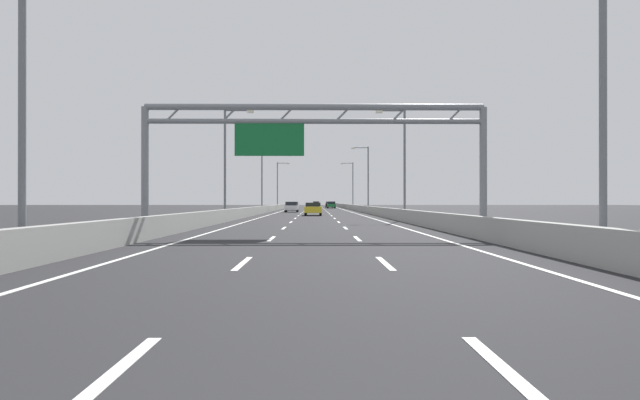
# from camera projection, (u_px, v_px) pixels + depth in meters

# --- Properties ---
(ground_plane) EXTENTS (260.00, 260.00, 0.00)m
(ground_plane) POSITION_uv_depth(u_px,v_px,m) (315.00, 210.00, 101.22)
(ground_plane) COLOR #262628
(lane_dash_left_0) EXTENTS (0.16, 3.00, 0.01)m
(lane_dash_left_0) POSITION_uv_depth(u_px,v_px,m) (104.00, 382.00, 4.70)
(lane_dash_left_0) COLOR white
(lane_dash_left_0) RESTS_ON ground_plane
(lane_dash_left_1) EXTENTS (0.16, 3.00, 0.01)m
(lane_dash_left_1) POSITION_uv_depth(u_px,v_px,m) (243.00, 263.00, 13.70)
(lane_dash_left_1) COLOR white
(lane_dash_left_1) RESTS_ON ground_plane
(lane_dash_left_2) EXTENTS (0.16, 3.00, 0.01)m
(lane_dash_left_2) POSITION_uv_depth(u_px,v_px,m) (271.00, 239.00, 22.70)
(lane_dash_left_2) COLOR white
(lane_dash_left_2) RESTS_ON ground_plane
(lane_dash_left_3) EXTENTS (0.16, 3.00, 0.01)m
(lane_dash_left_3) POSITION_uv_depth(u_px,v_px,m) (284.00, 228.00, 31.70)
(lane_dash_left_3) COLOR white
(lane_dash_left_3) RESTS_ON ground_plane
(lane_dash_left_4) EXTENTS (0.16, 3.00, 0.01)m
(lane_dash_left_4) POSITION_uv_depth(u_px,v_px,m) (291.00, 222.00, 40.70)
(lane_dash_left_4) COLOR white
(lane_dash_left_4) RESTS_ON ground_plane
(lane_dash_left_5) EXTENTS (0.16, 3.00, 0.01)m
(lane_dash_left_5) POSITION_uv_depth(u_px,v_px,m) (295.00, 218.00, 49.70)
(lane_dash_left_5) COLOR white
(lane_dash_left_5) RESTS_ON ground_plane
(lane_dash_left_6) EXTENTS (0.16, 3.00, 0.01)m
(lane_dash_left_6) POSITION_uv_depth(u_px,v_px,m) (298.00, 216.00, 58.70)
(lane_dash_left_6) COLOR white
(lane_dash_left_6) RESTS_ON ground_plane
(lane_dash_left_7) EXTENTS (0.16, 3.00, 0.01)m
(lane_dash_left_7) POSITION_uv_depth(u_px,v_px,m) (301.00, 214.00, 67.70)
(lane_dash_left_7) COLOR white
(lane_dash_left_7) RESTS_ON ground_plane
(lane_dash_left_8) EXTENTS (0.16, 3.00, 0.01)m
(lane_dash_left_8) POSITION_uv_depth(u_px,v_px,m) (302.00, 212.00, 76.70)
(lane_dash_left_8) COLOR white
(lane_dash_left_8) RESTS_ON ground_plane
(lane_dash_left_9) EXTENTS (0.16, 3.00, 0.01)m
(lane_dash_left_9) POSITION_uv_depth(u_px,v_px,m) (304.00, 211.00, 85.70)
(lane_dash_left_9) COLOR white
(lane_dash_left_9) RESTS_ON ground_plane
(lane_dash_left_10) EXTENTS (0.16, 3.00, 0.01)m
(lane_dash_left_10) POSITION_uv_depth(u_px,v_px,m) (305.00, 210.00, 94.70)
(lane_dash_left_10) COLOR white
(lane_dash_left_10) RESTS_ON ground_plane
(lane_dash_left_11) EXTENTS (0.16, 3.00, 0.01)m
(lane_dash_left_11) POSITION_uv_depth(u_px,v_px,m) (306.00, 209.00, 103.70)
(lane_dash_left_11) COLOR white
(lane_dash_left_11) RESTS_ON ground_plane
(lane_dash_left_12) EXTENTS (0.16, 3.00, 0.01)m
(lane_dash_left_12) POSITION_uv_depth(u_px,v_px,m) (307.00, 209.00, 112.70)
(lane_dash_left_12) COLOR white
(lane_dash_left_12) RESTS_ON ground_plane
(lane_dash_left_13) EXTENTS (0.16, 3.00, 0.01)m
(lane_dash_left_13) POSITION_uv_depth(u_px,v_px,m) (307.00, 208.00, 121.70)
(lane_dash_left_13) COLOR white
(lane_dash_left_13) RESTS_ON ground_plane
(lane_dash_left_14) EXTENTS (0.16, 3.00, 0.01)m
(lane_dash_left_14) POSITION_uv_depth(u_px,v_px,m) (308.00, 208.00, 130.70)
(lane_dash_left_14) COLOR white
(lane_dash_left_14) RESTS_ON ground_plane
(lane_dash_left_15) EXTENTS (0.16, 3.00, 0.01)m
(lane_dash_left_15) POSITION_uv_depth(u_px,v_px,m) (308.00, 207.00, 139.70)
(lane_dash_left_15) COLOR white
(lane_dash_left_15) RESTS_ON ground_plane
(lane_dash_left_16) EXTENTS (0.16, 3.00, 0.01)m
(lane_dash_left_16) POSITION_uv_depth(u_px,v_px,m) (309.00, 207.00, 148.70)
(lane_dash_left_16) COLOR white
(lane_dash_left_16) RESTS_ON ground_plane
(lane_dash_left_17) EXTENTS (0.16, 3.00, 0.01)m
(lane_dash_left_17) POSITION_uv_depth(u_px,v_px,m) (309.00, 207.00, 157.70)
(lane_dash_left_17) COLOR white
(lane_dash_left_17) RESTS_ON ground_plane
(lane_dash_right_0) EXTENTS (0.16, 3.00, 0.01)m
(lane_dash_right_0) POSITION_uv_depth(u_px,v_px,m) (517.00, 381.00, 4.74)
(lane_dash_right_0) COLOR white
(lane_dash_right_0) RESTS_ON ground_plane
(lane_dash_right_1) EXTENTS (0.16, 3.00, 0.01)m
(lane_dash_right_1) POSITION_uv_depth(u_px,v_px,m) (385.00, 263.00, 13.74)
(lane_dash_right_1) COLOR white
(lane_dash_right_1) RESTS_ON ground_plane
(lane_dash_right_2) EXTENTS (0.16, 3.00, 0.01)m
(lane_dash_right_2) POSITION_uv_depth(u_px,v_px,m) (357.00, 239.00, 22.74)
(lane_dash_right_2) COLOR white
(lane_dash_right_2) RESTS_ON ground_plane
(lane_dash_right_3) EXTENTS (0.16, 3.00, 0.01)m
(lane_dash_right_3) POSITION_uv_depth(u_px,v_px,m) (345.00, 228.00, 31.73)
(lane_dash_right_3) COLOR white
(lane_dash_right_3) RESTS_ON ground_plane
(lane_dash_right_4) EXTENTS (0.16, 3.00, 0.01)m
(lane_dash_right_4) POSITION_uv_depth(u_px,v_px,m) (339.00, 222.00, 40.73)
(lane_dash_right_4) COLOR white
(lane_dash_right_4) RESTS_ON ground_plane
(lane_dash_right_5) EXTENTS (0.16, 3.00, 0.01)m
(lane_dash_right_5) POSITION_uv_depth(u_px,v_px,m) (335.00, 218.00, 49.73)
(lane_dash_right_5) COLOR white
(lane_dash_right_5) RESTS_ON ground_plane
(lane_dash_right_6) EXTENTS (0.16, 3.00, 0.01)m
(lane_dash_right_6) POSITION_uv_depth(u_px,v_px,m) (332.00, 216.00, 58.73)
(lane_dash_right_6) COLOR white
(lane_dash_right_6) RESTS_ON ground_plane
(lane_dash_right_7) EXTENTS (0.16, 3.00, 0.01)m
(lane_dash_right_7) POSITION_uv_depth(u_px,v_px,m) (329.00, 214.00, 67.73)
(lane_dash_right_7) COLOR white
(lane_dash_right_7) RESTS_ON ground_plane
(lane_dash_right_8) EXTENTS (0.16, 3.00, 0.01)m
(lane_dash_right_8) POSITION_uv_depth(u_px,v_px,m) (328.00, 212.00, 76.73)
(lane_dash_right_8) COLOR white
(lane_dash_right_8) RESTS_ON ground_plane
(lane_dash_right_9) EXTENTS (0.16, 3.00, 0.01)m
(lane_dash_right_9) POSITION_uv_depth(u_px,v_px,m) (326.00, 211.00, 85.73)
(lane_dash_right_9) COLOR white
(lane_dash_right_9) RESTS_ON ground_plane
(lane_dash_right_10) EXTENTS (0.16, 3.00, 0.01)m
(lane_dash_right_10) POSITION_uv_depth(u_px,v_px,m) (325.00, 210.00, 94.73)
(lane_dash_right_10) COLOR white
(lane_dash_right_10) RESTS_ON ground_plane
(lane_dash_right_11) EXTENTS (0.16, 3.00, 0.01)m
(lane_dash_right_11) POSITION_uv_depth(u_px,v_px,m) (325.00, 209.00, 103.73)
(lane_dash_right_11) COLOR white
(lane_dash_right_11) RESTS_ON ground_plane
(lane_dash_right_12) EXTENTS (0.16, 3.00, 0.01)m
(lane_dash_right_12) POSITION_uv_depth(u_px,v_px,m) (324.00, 209.00, 112.73)
(lane_dash_right_12) COLOR white
(lane_dash_right_12) RESTS_ON ground_plane
(lane_dash_right_13) EXTENTS (0.16, 3.00, 0.01)m
(lane_dash_right_13) POSITION_uv_depth(u_px,v_px,m) (323.00, 208.00, 121.73)
(lane_dash_right_13) COLOR white
(lane_dash_right_13) RESTS_ON ground_plane
(lane_dash_right_14) EXTENTS (0.16, 3.00, 0.01)m
(lane_dash_right_14) POSITION_uv_depth(u_px,v_px,m) (323.00, 208.00, 130.73)
(lane_dash_right_14) COLOR white
(lane_dash_right_14) RESTS_ON ground_plane
(lane_dash_right_15) EXTENTS (0.16, 3.00, 0.01)m
(lane_dash_right_15) POSITION_uv_depth(u_px,v_px,m) (322.00, 207.00, 139.73)
(lane_dash_right_15) COLOR white
(lane_dash_right_15) RESTS_ON ground_plane
(lane_dash_right_16) EXTENTS (0.16, 3.00, 0.01)m
(lane_dash_right_16) POSITION_uv_depth(u_px,v_px,m) (322.00, 207.00, 148.73)
(lane_dash_right_16) COLOR white
(lane_dash_right_16) RESTS_ON ground_plane
(lane_dash_right_17) EXTENTS (0.16, 3.00, 0.01)m
(lane_dash_right_17) POSITION_uv_depth(u_px,v_px,m) (321.00, 207.00, 157.73)
(lane_dash_right_17) COLOR white
(lane_dash_right_17) RESTS_ON ground_plane
(edge_line_left) EXTENTS (0.16, 176.00, 0.01)m
(edge_line_left) POSITION_uv_depth(u_px,v_px,m) (283.00, 211.00, 89.17)
(edge_line_left) COLOR white
(edge_line_left) RESTS_ON ground_plane
(edge_line_right) EXTENTS (0.16, 176.00, 0.01)m
(edge_line_right) POSITION_uv_depth(u_px,v_px,m) (347.00, 211.00, 89.26)
(edge_line_right) COLOR white
(edge_line_right) RESTS_ON ground_plane
(barrier_left) EXTENTS (0.45, 220.00, 0.95)m
(barrier_left) POSITION_uv_depth(u_px,v_px,m) (282.00, 207.00, 111.16)
(barrier_left) COLOR #9E9E99
(barrier_left) RESTS_ON ground_plane
(barrier_right) EXTENTS (0.45, 220.00, 0.95)m
(barrier_right) POSITION_uv_depth(u_px,v_px,m) (349.00, 207.00, 111.28)
(barrier_right) COLOR #9E9E99
(barrier_right) RESTS_ON ground_plane
(sign_gantry) EXTENTS (16.96, 0.36, 6.36)m
(sign_gantry) POSITION_uv_depth(u_px,v_px,m) (309.00, 134.00, 26.59)
(sign_gantry) COLOR gray
(sign_gantry) RESTS_ON ground_plane
(streetlamp_left_near) EXTENTS (2.58, 0.28, 9.50)m
(streetlamp_left_near) POSITION_uv_depth(u_px,v_px,m) (31.00, 56.00, 14.31)
(streetlamp_left_near) COLOR slate
(streetlamp_left_near) RESTS_ON ground_plane
(streetlamp_right_near) EXTENTS (2.58, 0.28, 9.50)m
(streetlamp_right_near) POSITION_uv_depth(u_px,v_px,m) (594.00, 58.00, 14.44)
(streetlamp_right_near) COLOR slate
(streetlamp_right_near) RESTS_ON ground_plane
(streetlamp_left_mid) EXTENTS (2.58, 0.28, 9.50)m
(streetlamp_left_mid) POSITION_uv_depth(u_px,v_px,m) (228.00, 157.00, 46.39)
(streetlamp_left_mid) COLOR slate
(streetlamp_left_mid) RESTS_ON ground_plane
(streetlamp_right_mid) EXTENTS (2.58, 0.28, 9.50)m
(streetlamp_right_mid) POSITION_uv_depth(u_px,v_px,m) (402.00, 157.00, 46.52)
(streetlamp_right_mid) COLOR slate
(streetlamp_right_mid) RESTS_ON ground_plane
(streetlamp_left_far) EXTENTS (2.58, 0.28, 9.50)m
(streetlamp_left_far) POSITION_uv_depth(u_px,v_px,m) (264.00, 175.00, 78.47)
(streetlamp_left_far) COLOR slate
(streetlamp_left_far) RESTS_ON ground_plane
(streetlamp_right_far) EXTENTS (2.58, 0.28, 9.50)m
(streetlamp_right_far) POSITION_uv_depth(u_px,v_px,m) (367.00, 175.00, 78.59)
(streetlamp_right_far) COLOR slate
(streetlamp_right_far) RESTS_ON ground_plane
(streetlamp_left_distant) EXTENTS (2.58, 0.28, 9.50)m
(streetlamp_left_distant) POSITION_uv_depth(u_px,v_px,m) (279.00, 183.00, 110.55)
(streetlamp_left_distant) COLOR slate
(streetlamp_left_distant) RESTS_ON ground_plane
(streetlamp_right_distant) EXTENTS (2.58, 0.28, 9.50)m
(streetlamp_right_distant) POSITION_uv_depth(u_px,v_px,m) (352.00, 183.00, 110.67)
(streetlamp_right_distant) COLOR slate
(streetlamp_right_distant) RESTS_ON ground_plane
(white_car) EXTENTS (1.89, 4.49, 1.50)m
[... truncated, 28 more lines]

